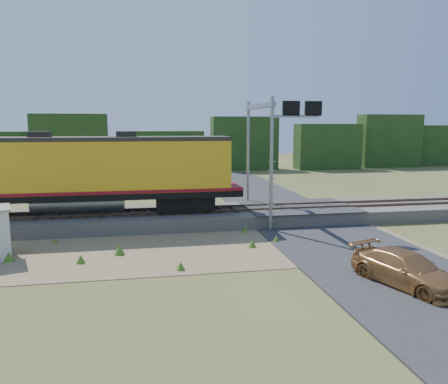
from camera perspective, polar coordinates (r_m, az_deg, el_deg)
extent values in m
plane|color=#475123|center=(21.64, -2.38, -7.59)|extent=(140.00, 140.00, 0.00)
cube|color=slate|center=(27.32, -4.18, -3.30)|extent=(70.00, 5.00, 0.80)
cube|color=brown|center=(26.52, -4.02, -2.60)|extent=(70.00, 0.10, 0.16)
cube|color=brown|center=(27.93, -4.36, -2.03)|extent=(70.00, 0.10, 0.16)
cube|color=#8C7754|center=(21.94, -7.79, -7.40)|extent=(26.00, 8.00, 0.03)
cube|color=#38383A|center=(28.84, 9.77, -1.89)|extent=(7.00, 5.20, 0.06)
cube|color=#38383A|center=(44.12, 2.55, 0.84)|extent=(7.00, 24.00, 0.08)
cube|color=#1F3C15|center=(58.71, -7.73, 5.87)|extent=(36.00, 3.00, 6.50)
cube|color=#1F3C15|center=(72.68, 25.78, 5.42)|extent=(50.00, 3.00, 6.00)
cube|color=black|center=(27.09, -5.16, -1.27)|extent=(3.48, 2.22, 0.87)
cube|color=black|center=(27.15, -18.50, -0.36)|extent=(19.33, 2.90, 0.35)
cylinder|color=gray|center=(27.22, -18.45, -1.33)|extent=(5.32, 1.16, 1.16)
cube|color=gold|center=(26.95, -18.67, 3.15)|extent=(17.88, 2.80, 3.00)
cube|color=maroon|center=(27.10, -18.53, 0.24)|extent=(19.33, 2.95, 0.17)
cube|color=#28231E|center=(26.85, -18.84, 6.58)|extent=(17.88, 2.85, 0.23)
cube|color=#28231E|center=(27.19, -22.92, 6.85)|extent=(1.16, 0.97, 0.44)
cube|color=#28231E|center=(26.59, -12.62, 7.30)|extent=(1.16, 0.97, 0.44)
cylinder|color=gray|center=(24.92, 6.21, 3.51)|extent=(0.20, 0.20, 7.67)
cylinder|color=gray|center=(30.31, 3.16, 4.47)|extent=(0.20, 0.20, 7.67)
cube|color=gray|center=(27.54, 4.62, 11.10)|extent=(0.27, 6.20, 0.27)
cube|color=gray|center=(25.24, 9.21, 9.74)|extent=(2.85, 0.16, 0.16)
cube|color=black|center=(25.18, 8.76, 10.76)|extent=(0.99, 0.16, 0.82)
cube|color=black|center=(25.64, 11.59, 10.64)|extent=(0.99, 0.16, 0.82)
imported|color=#AD7640|center=(18.18, 22.71, -9.31)|extent=(3.18, 4.89, 1.32)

